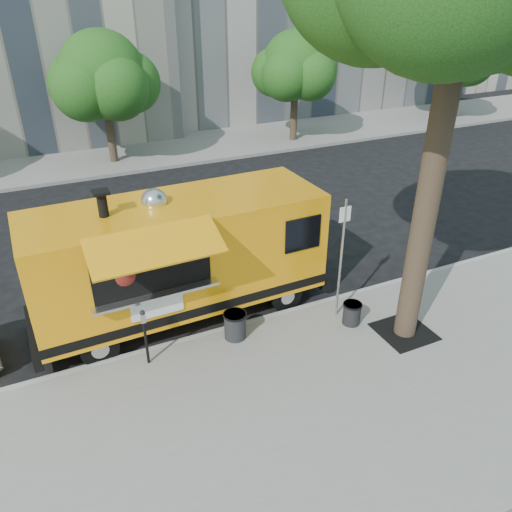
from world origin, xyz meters
The scene contains 13 objects.
ground centered at (0.00, 0.00, 0.00)m, with size 120.00×120.00×0.00m, color black.
sidewalk centered at (0.00, -4.00, 0.07)m, with size 60.00×6.00×0.15m, color gray.
curb centered at (0.00, -0.93, 0.07)m, with size 60.00×0.14×0.16m, color #999993.
far_sidewalk centered at (0.00, 13.50, 0.07)m, with size 60.00×5.00×0.15m, color gray.
tree_well centered at (2.60, -2.80, 0.15)m, with size 1.20×1.20×0.02m, color black.
far_tree_b centered at (-1.00, 12.70, 3.83)m, with size 3.60×3.60×5.50m.
far_tree_c centered at (8.00, 12.40, 3.72)m, with size 3.24×3.24×5.21m.
far_tree_d centered at (18.00, 12.60, 3.89)m, with size 3.78×3.78×5.64m.
sign_post centered at (1.55, -1.55, 1.85)m, with size 0.28×0.06×3.00m.
parking_meter centered at (-3.00, -1.35, 0.98)m, with size 0.11×0.11×1.33m.
food_truck centered at (-1.73, 0.24, 1.64)m, with size 7.10×3.39×3.48m.
trash_bin_left centered at (-1.00, -1.33, 0.49)m, with size 0.53×0.53×0.64m.
trash_bin_right centered at (1.68, -1.99, 0.44)m, with size 0.45×0.45×0.54m.
Camera 1 is at (-4.39, -9.72, 7.22)m, focal length 35.00 mm.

